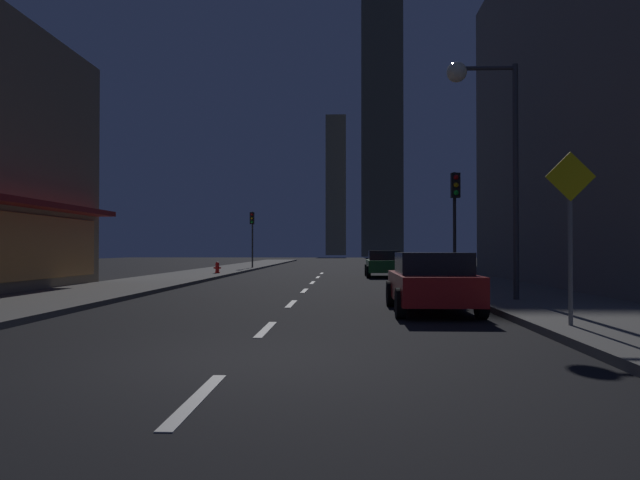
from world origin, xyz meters
TOP-DOWN VIEW (x-y plane):
  - ground_plane at (0.00, 32.00)m, footprint 78.00×136.00m
  - sidewalk_right at (7.00, 32.00)m, footprint 4.00×76.00m
  - sidewalk_left at (-7.00, 32.00)m, footprint 4.00×76.00m
  - lane_marking_center at (0.00, 13.60)m, footprint 0.16×33.40m
  - skyscraper_distant_tall at (-1.01, 144.88)m, footprint 5.18×7.61m
  - skyscraper_distant_mid at (8.95, 113.53)m, footprint 8.33×6.39m
  - car_parked_near at (3.60, 6.42)m, footprint 1.98×4.24m
  - car_parked_far at (3.60, 24.62)m, footprint 1.98×4.24m
  - fire_hydrant_far_left at (-5.90, 25.73)m, footprint 0.42×0.30m
  - traffic_light_near_right at (5.50, 13.63)m, footprint 0.32×0.48m
  - traffic_light_far_left at (-5.50, 35.88)m, footprint 0.32×0.48m
  - street_lamp_right at (5.38, 8.46)m, footprint 1.96×0.56m
  - pedestrian_crossing_sign at (5.60, 2.93)m, footprint 0.91×0.08m

SIDE VIEW (x-z plane):
  - ground_plane at x=0.00m, z-range -0.10..0.00m
  - lane_marking_center at x=0.00m, z-range 0.00..0.01m
  - sidewalk_right at x=7.00m, z-range 0.00..0.15m
  - sidewalk_left at x=-7.00m, z-range 0.00..0.15m
  - fire_hydrant_far_left at x=-5.90m, z-range 0.13..0.78m
  - car_parked_near at x=3.60m, z-range 0.02..1.47m
  - car_parked_far at x=3.60m, z-range 0.02..1.47m
  - pedestrian_crossing_sign at x=5.60m, z-range 0.44..3.59m
  - traffic_light_near_right at x=5.50m, z-range 1.09..5.29m
  - traffic_light_far_left at x=-5.50m, z-range 1.09..5.29m
  - street_lamp_right at x=5.38m, z-range 1.78..8.36m
  - skyscraper_distant_tall at x=-1.01m, z-range 0.00..35.84m
  - skyscraper_distant_mid at x=8.95m, z-range 0.00..76.20m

